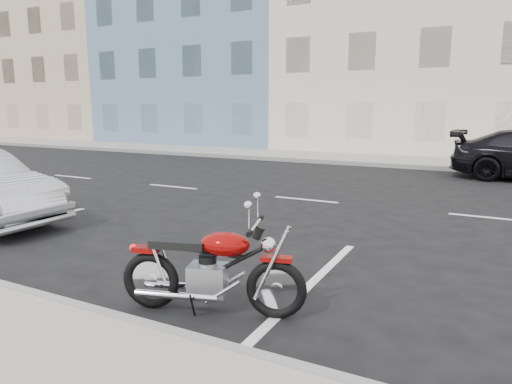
# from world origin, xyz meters

# --- Properties ---
(ground) EXTENTS (120.00, 120.00, 0.00)m
(ground) POSITION_xyz_m (0.00, 0.00, 0.00)
(ground) COLOR black
(ground) RESTS_ON ground
(sidewalk_far) EXTENTS (80.00, 3.40, 0.15)m
(sidewalk_far) POSITION_xyz_m (-5.00, 8.70, 0.07)
(sidewalk_far) COLOR gray
(sidewalk_far) RESTS_ON ground
(curb_far) EXTENTS (80.00, 0.12, 0.16)m
(curb_far) POSITION_xyz_m (-5.00, 7.00, 0.08)
(curb_far) COLOR gray
(curb_far) RESTS_ON ground
(bldg_far_west) EXTENTS (12.00, 12.00, 12.00)m
(bldg_far_west) POSITION_xyz_m (-26.00, 16.30, 6.00)
(bldg_far_west) COLOR tan
(bldg_far_west) RESTS_ON ground
(bldg_blue) EXTENTS (12.00, 12.00, 13.00)m
(bldg_blue) POSITION_xyz_m (-14.00, 16.30, 6.50)
(bldg_blue) COLOR slate
(bldg_blue) RESTS_ON ground
(bldg_cream) EXTENTS (12.00, 12.00, 11.50)m
(bldg_cream) POSITION_xyz_m (-2.00, 16.30, 5.75)
(bldg_cream) COLOR beige
(bldg_cream) RESTS_ON ground
(motorcycle) EXTENTS (1.98, 0.87, 1.02)m
(motorcycle) POSITION_xyz_m (0.03, -6.04, 0.47)
(motorcycle) COLOR black
(motorcycle) RESTS_ON ground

